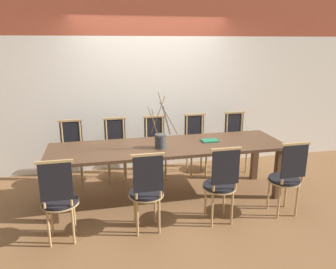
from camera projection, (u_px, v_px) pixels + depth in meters
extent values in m
plane|color=brown|center=(168.00, 197.00, 4.60)|extent=(16.00, 16.00, 0.00)
cube|color=silver|center=(151.00, 104.00, 5.52)|extent=(12.00, 0.06, 2.19)
cube|color=brown|center=(150.00, 2.00, 5.08)|extent=(12.00, 0.06, 1.01)
cube|color=#4C3321|center=(168.00, 147.00, 4.39)|extent=(3.16, 0.90, 0.04)
cube|color=#4C3321|center=(53.00, 195.00, 3.86)|extent=(0.09, 0.09, 0.72)
cube|color=#4C3321|center=(278.00, 173.00, 4.48)|extent=(0.09, 0.09, 0.72)
cube|color=#4C3321|center=(58.00, 173.00, 4.51)|extent=(0.09, 0.09, 0.72)
cube|color=#4C3321|center=(255.00, 157.00, 5.13)|extent=(0.09, 0.09, 0.72)
cylinder|color=black|center=(60.00, 201.00, 3.50)|extent=(0.38, 0.38, 0.04)
cylinder|color=tan|center=(60.00, 203.00, 3.51)|extent=(0.40, 0.40, 0.01)
cylinder|color=tan|center=(51.00, 217.00, 3.65)|extent=(0.03, 0.03, 0.44)
cylinder|color=tan|center=(74.00, 214.00, 3.70)|extent=(0.03, 0.03, 0.44)
cylinder|color=tan|center=(49.00, 228.00, 3.42)|extent=(0.03, 0.03, 0.44)
cylinder|color=tan|center=(73.00, 226.00, 3.47)|extent=(0.03, 0.03, 0.44)
cylinder|color=tan|center=(42.00, 185.00, 3.25)|extent=(0.03, 0.03, 0.50)
cylinder|color=tan|center=(70.00, 183.00, 3.30)|extent=(0.03, 0.03, 0.50)
cube|color=black|center=(56.00, 182.00, 3.26)|extent=(0.32, 0.02, 0.40)
cube|color=tan|center=(54.00, 162.00, 3.21)|extent=(0.36, 0.03, 0.03)
cylinder|color=black|center=(146.00, 193.00, 3.70)|extent=(0.38, 0.38, 0.04)
cylinder|color=tan|center=(146.00, 195.00, 3.70)|extent=(0.40, 0.40, 0.01)
cylinder|color=tan|center=(135.00, 208.00, 3.85)|extent=(0.03, 0.03, 0.44)
cylinder|color=tan|center=(155.00, 205.00, 3.90)|extent=(0.03, 0.03, 0.44)
cylinder|color=tan|center=(137.00, 218.00, 3.62)|extent=(0.03, 0.03, 0.44)
cylinder|color=tan|center=(159.00, 216.00, 3.67)|extent=(0.03, 0.03, 0.44)
cylinder|color=tan|center=(136.00, 177.00, 3.44)|extent=(0.03, 0.03, 0.50)
cylinder|color=tan|center=(160.00, 175.00, 3.50)|extent=(0.03, 0.03, 0.50)
cube|color=black|center=(148.00, 174.00, 3.46)|extent=(0.32, 0.02, 0.40)
cube|color=tan|center=(148.00, 155.00, 3.41)|extent=(0.36, 0.03, 0.03)
cylinder|color=black|center=(219.00, 186.00, 3.88)|extent=(0.38, 0.38, 0.04)
cylinder|color=tan|center=(219.00, 187.00, 3.89)|extent=(0.40, 0.40, 0.01)
cylinder|color=tan|center=(205.00, 200.00, 4.03)|extent=(0.03, 0.03, 0.44)
cylinder|color=tan|center=(224.00, 198.00, 4.09)|extent=(0.03, 0.03, 0.44)
cylinder|color=tan|center=(212.00, 210.00, 3.80)|extent=(0.03, 0.03, 0.44)
cylinder|color=tan|center=(232.00, 207.00, 3.86)|extent=(0.03, 0.03, 0.44)
cylinder|color=tan|center=(214.00, 170.00, 3.63)|extent=(0.03, 0.03, 0.50)
cylinder|color=tan|center=(237.00, 168.00, 3.68)|extent=(0.03, 0.03, 0.50)
cube|color=black|center=(226.00, 167.00, 3.64)|extent=(0.32, 0.02, 0.40)
cube|color=tan|center=(227.00, 149.00, 3.59)|extent=(0.36, 0.03, 0.03)
cylinder|color=black|center=(284.00, 179.00, 4.06)|extent=(0.38, 0.38, 0.04)
cylinder|color=tan|center=(284.00, 181.00, 4.07)|extent=(0.40, 0.40, 0.01)
cylinder|color=tan|center=(268.00, 193.00, 4.22)|extent=(0.03, 0.03, 0.44)
cylinder|color=tan|center=(286.00, 191.00, 4.27)|extent=(0.03, 0.03, 0.44)
cylinder|color=tan|center=(279.00, 202.00, 3.98)|extent=(0.03, 0.03, 0.44)
cylinder|color=tan|center=(297.00, 200.00, 4.04)|extent=(0.03, 0.03, 0.44)
cylinder|color=tan|center=(284.00, 164.00, 3.81)|extent=(0.03, 0.03, 0.50)
cylinder|color=tan|center=(304.00, 162.00, 3.86)|extent=(0.03, 0.03, 0.50)
cube|color=black|center=(294.00, 161.00, 3.83)|extent=(0.32, 0.02, 0.40)
cube|color=tan|center=(296.00, 144.00, 3.77)|extent=(0.36, 0.03, 0.03)
cylinder|color=black|center=(72.00, 156.00, 4.88)|extent=(0.38, 0.38, 0.04)
cylinder|color=tan|center=(72.00, 158.00, 4.89)|extent=(0.40, 0.40, 0.01)
cylinder|color=tan|center=(82.00, 173.00, 4.86)|extent=(0.03, 0.03, 0.44)
cylinder|color=tan|center=(64.00, 175.00, 4.81)|extent=(0.03, 0.03, 0.44)
cylinder|color=tan|center=(82.00, 167.00, 5.09)|extent=(0.03, 0.03, 0.44)
cylinder|color=tan|center=(66.00, 169.00, 5.04)|extent=(0.03, 0.03, 0.44)
cylinder|color=tan|center=(80.00, 135.00, 4.99)|extent=(0.03, 0.03, 0.50)
cylinder|color=tan|center=(62.00, 136.00, 4.93)|extent=(0.03, 0.03, 0.50)
cube|color=black|center=(71.00, 134.00, 4.96)|extent=(0.32, 0.02, 0.40)
cube|color=tan|center=(70.00, 121.00, 4.90)|extent=(0.36, 0.03, 0.03)
cylinder|color=black|center=(116.00, 153.00, 5.02)|extent=(0.38, 0.38, 0.04)
cylinder|color=tan|center=(117.00, 154.00, 5.03)|extent=(0.40, 0.40, 0.01)
cylinder|color=tan|center=(126.00, 170.00, 5.00)|extent=(0.03, 0.03, 0.44)
cylinder|color=tan|center=(110.00, 171.00, 4.94)|extent=(0.03, 0.03, 0.44)
cylinder|color=tan|center=(124.00, 164.00, 5.23)|extent=(0.03, 0.03, 0.44)
cylinder|color=tan|center=(109.00, 165.00, 5.18)|extent=(0.03, 0.03, 0.44)
cylinder|color=tan|center=(124.00, 133.00, 5.13)|extent=(0.03, 0.03, 0.50)
cylinder|color=tan|center=(106.00, 134.00, 5.07)|extent=(0.03, 0.03, 0.50)
cube|color=black|center=(115.00, 132.00, 5.10)|extent=(0.32, 0.02, 0.40)
cube|color=tan|center=(114.00, 118.00, 5.03)|extent=(0.36, 0.03, 0.03)
cylinder|color=black|center=(156.00, 150.00, 5.15)|extent=(0.38, 0.38, 0.04)
cylinder|color=tan|center=(156.00, 152.00, 5.16)|extent=(0.40, 0.40, 0.01)
cylinder|color=tan|center=(166.00, 166.00, 5.13)|extent=(0.03, 0.03, 0.44)
cylinder|color=tan|center=(150.00, 168.00, 5.08)|extent=(0.03, 0.03, 0.44)
cylinder|color=tan|center=(163.00, 161.00, 5.36)|extent=(0.03, 0.03, 0.44)
cylinder|color=tan|center=(148.00, 162.00, 5.31)|extent=(0.03, 0.03, 0.44)
cylinder|color=tan|center=(162.00, 131.00, 5.26)|extent=(0.03, 0.03, 0.50)
cylinder|color=tan|center=(146.00, 131.00, 5.20)|extent=(0.03, 0.03, 0.50)
cube|color=black|center=(154.00, 129.00, 5.23)|extent=(0.32, 0.02, 0.40)
cube|color=tan|center=(154.00, 117.00, 5.17)|extent=(0.36, 0.03, 0.03)
cylinder|color=black|center=(197.00, 147.00, 5.29)|extent=(0.38, 0.38, 0.04)
cylinder|color=tan|center=(197.00, 149.00, 5.30)|extent=(0.40, 0.40, 0.01)
cylinder|color=tan|center=(206.00, 163.00, 5.27)|extent=(0.03, 0.03, 0.44)
cylinder|color=tan|center=(191.00, 164.00, 5.22)|extent=(0.03, 0.03, 0.44)
cylinder|color=tan|center=(201.00, 158.00, 5.50)|extent=(0.03, 0.03, 0.44)
cylinder|color=tan|center=(187.00, 159.00, 5.45)|extent=(0.03, 0.03, 0.44)
cylinder|color=tan|center=(202.00, 128.00, 5.40)|extent=(0.03, 0.03, 0.50)
cylinder|color=tan|center=(186.00, 129.00, 5.34)|extent=(0.03, 0.03, 0.50)
cube|color=black|center=(194.00, 127.00, 5.37)|extent=(0.32, 0.02, 0.40)
cube|color=tan|center=(195.00, 115.00, 5.31)|extent=(0.36, 0.03, 0.03)
cylinder|color=black|center=(237.00, 144.00, 5.44)|extent=(0.38, 0.38, 0.04)
cylinder|color=tan|center=(237.00, 146.00, 5.45)|extent=(0.40, 0.40, 0.01)
cylinder|color=tan|center=(246.00, 160.00, 5.42)|extent=(0.03, 0.03, 0.44)
cylinder|color=tan|center=(232.00, 161.00, 5.36)|extent=(0.03, 0.03, 0.44)
cylinder|color=tan|center=(240.00, 155.00, 5.65)|extent=(0.03, 0.03, 0.44)
cylinder|color=tan|center=(227.00, 156.00, 5.60)|extent=(0.03, 0.03, 0.44)
cylinder|color=tan|center=(241.00, 126.00, 5.55)|extent=(0.03, 0.03, 0.50)
cylinder|color=tan|center=(227.00, 127.00, 5.49)|extent=(0.03, 0.03, 0.50)
cube|color=black|center=(234.00, 125.00, 5.52)|extent=(0.32, 0.02, 0.40)
cube|color=tan|center=(235.00, 113.00, 5.45)|extent=(0.36, 0.03, 0.03)
cylinder|color=#33383D|center=(160.00, 141.00, 4.25)|extent=(0.14, 0.14, 0.18)
cylinder|color=brown|center=(167.00, 120.00, 4.13)|extent=(0.13, 0.16, 0.40)
cylinder|color=brown|center=(154.00, 123.00, 4.15)|extent=(0.04, 0.16, 0.34)
cylinder|color=brown|center=(153.00, 122.00, 4.10)|extent=(0.12, 0.20, 0.37)
cylinder|color=brown|center=(158.00, 115.00, 4.25)|extent=(0.20, 0.02, 0.49)
cylinder|color=brown|center=(169.00, 119.00, 4.06)|extent=(0.28, 0.18, 0.47)
cylinder|color=brown|center=(164.00, 114.00, 4.08)|extent=(0.18, 0.08, 0.57)
cube|color=#1E6B4C|center=(210.00, 141.00, 4.56)|extent=(0.23, 0.16, 0.02)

